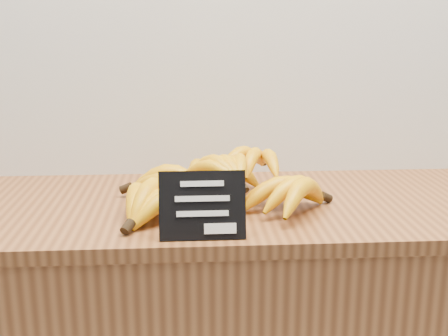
# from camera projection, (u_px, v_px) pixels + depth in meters

# --- Properties ---
(counter_top) EXTENTS (1.55, 0.54, 0.03)m
(counter_top) POSITION_uv_depth(u_px,v_px,m) (223.00, 207.00, 1.28)
(counter_top) COLOR brown
(counter_top) RESTS_ON counter
(chalkboard_sign) EXTENTS (0.16, 0.04, 0.13)m
(chalkboard_sign) POSITION_uv_depth(u_px,v_px,m) (202.00, 206.00, 1.04)
(chalkboard_sign) COLOR black
(chalkboard_sign) RESTS_ON counter_top
(banana_pile) EXTENTS (0.53, 0.41, 0.12)m
(banana_pile) POSITION_uv_depth(u_px,v_px,m) (214.00, 183.00, 1.26)
(banana_pile) COLOR #E7A809
(banana_pile) RESTS_ON counter_top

